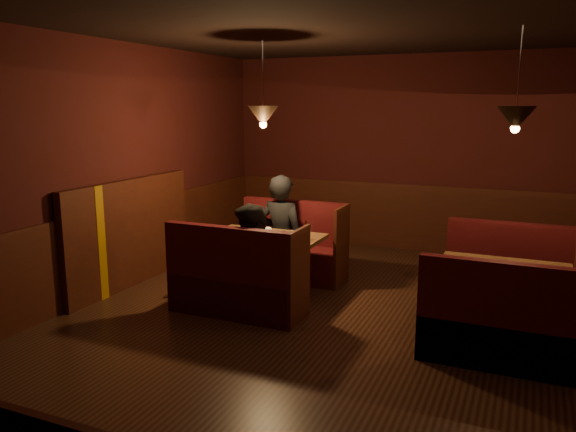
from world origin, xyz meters
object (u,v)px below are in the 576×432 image
at_px(main_bench_far, 292,253).
at_px(diner_a, 281,213).
at_px(second_bench_far, 508,283).
at_px(main_table, 265,249).
at_px(second_bench_near, 500,332).
at_px(main_bench_near, 236,287).
at_px(diner_b, 253,244).
at_px(second_table, 503,284).

height_order(main_bench_far, diner_a, diner_a).
bearing_deg(second_bench_far, diner_a, 178.35).
height_order(main_table, second_bench_near, second_bench_near).
xyz_separation_m(main_bench_near, diner_a, (-0.10, 1.37, 0.53)).
xyz_separation_m(main_bench_far, diner_b, (0.16, -1.38, 0.45)).
distance_m(main_bench_near, second_table, 2.64).
distance_m(second_table, second_bench_far, 0.74).
bearing_deg(second_bench_near, main_bench_far, 148.27).
distance_m(second_table, diner_a, 2.80).
xyz_separation_m(second_table, second_bench_far, (0.03, 0.71, -0.20)).
height_order(second_bench_far, diner_b, diner_b).
height_order(main_bench_near, diner_a, diner_a).
bearing_deg(second_bench_near, second_table, 92.20).
bearing_deg(main_table, diner_a, 97.33).
relative_size(main_bench_near, diner_a, 0.85).
height_order(main_table, diner_a, diner_a).
distance_m(main_bench_far, second_bench_far, 2.60).
relative_size(main_table, diner_a, 0.77).
bearing_deg(second_bench_near, diner_a, 150.86).
xyz_separation_m(second_bench_far, second_bench_near, (0.00, -1.42, 0.00)).
distance_m(diner_a, diner_b, 1.30).
relative_size(main_table, diner_b, 0.85).
relative_size(main_bench_far, second_table, 1.20).
height_order(second_table, second_bench_far, second_bench_far).
height_order(main_table, second_table, main_table).
xyz_separation_m(main_bench_near, second_bench_near, (2.59, -0.13, -0.01)).
relative_size(main_bench_far, second_bench_near, 1.09).
distance_m(main_bench_far, second_bench_near, 3.05).
bearing_deg(second_bench_near, main_bench_near, 177.16).
distance_m(second_bench_far, diner_a, 2.74).
distance_m(second_bench_far, diner_b, 2.75).
height_order(main_bench_far, second_bench_near, main_bench_far).
xyz_separation_m(main_table, main_bench_far, (0.02, 0.74, -0.23)).
height_order(second_bench_near, diner_b, diner_b).
bearing_deg(main_bench_far, diner_b, -83.33).
relative_size(main_bench_far, diner_b, 0.94).
xyz_separation_m(main_bench_far, second_bench_far, (2.59, -0.18, -0.01)).
xyz_separation_m(second_table, diner_a, (-2.66, 0.79, 0.34)).
relative_size(second_table, second_bench_near, 0.90).
distance_m(main_bench_far, diner_b, 1.46).
distance_m(main_table, main_bench_far, 0.77).
bearing_deg(second_table, diner_b, -168.64).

